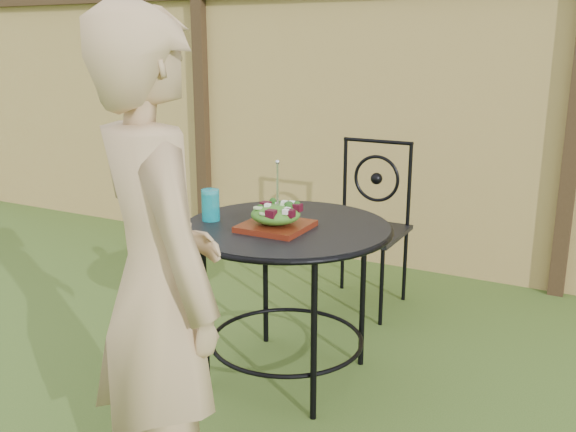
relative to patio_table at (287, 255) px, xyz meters
The scene contains 9 objects.
ground 0.82m from the patio_table, 122.56° to the right, with size 60.00×60.00×0.00m, color #2F4A18.
fence 1.77m from the patio_table, 100.40° to the left, with size 8.00×0.12×1.90m.
patio_table is the anchor object (origin of this frame).
patio_chair 0.99m from the patio_table, 90.60° to the left, with size 0.46×0.46×0.95m.
diner 1.02m from the patio_table, 83.88° to the right, with size 0.58×0.38×1.60m, color tan.
salad_plate 0.17m from the patio_table, 99.18° to the right, with size 0.27×0.27×0.02m, color #4D150B.
salad 0.22m from the patio_table, 99.18° to the right, with size 0.21×0.21×0.08m, color #235614.
fork 0.34m from the patio_table, 91.73° to the right, with size 0.01×0.01×0.18m, color silver.
drinking_glass 0.40m from the patio_table, 165.02° to the right, with size 0.08×0.08×0.14m, color #0D8D9B.
Camera 1 is at (1.57, -1.87, 1.49)m, focal length 40.00 mm.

